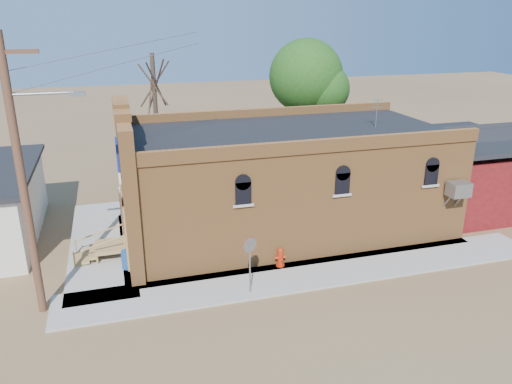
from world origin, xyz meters
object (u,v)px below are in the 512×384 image
object	(u,v)px
utility_pole	(23,175)
trash_barrel	(128,259)
brick_bar	(280,180)
fire_hydrant	(280,257)
stop_sign	(250,250)

from	to	relation	value
utility_pole	trash_barrel	xyz separation A→B (m)	(2.84, 2.13, -4.33)
brick_bar	utility_pole	xyz separation A→B (m)	(-9.79, -4.29, 2.43)
fire_hydrant	trash_barrel	distance (m)	5.94
fire_hydrant	trash_barrel	bearing A→B (deg)	-175.07
brick_bar	stop_sign	world-z (taller)	brick_bar
stop_sign	trash_barrel	xyz separation A→B (m)	(-4.06, 3.10, -1.29)
brick_bar	utility_pole	distance (m)	10.96
utility_pole	trash_barrel	world-z (taller)	utility_pole
stop_sign	utility_pole	bearing A→B (deg)	168.58
utility_pole	fire_hydrant	distance (m)	9.62
stop_sign	trash_barrel	size ratio (longest dim) A/B	2.99
utility_pole	stop_sign	xyz separation A→B (m)	(6.90, -0.97, -3.04)
fire_hydrant	trash_barrel	xyz separation A→B (m)	(-5.73, 1.54, -0.02)
utility_pole	trash_barrel	distance (m)	5.60
trash_barrel	brick_bar	bearing A→B (deg)	17.29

